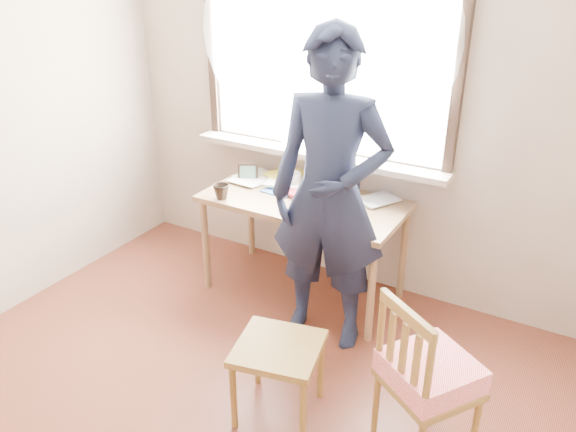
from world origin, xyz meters
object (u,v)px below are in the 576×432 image
Objects in this scene: laptop at (332,201)px; work_chair at (278,356)px; mug_white at (292,180)px; side_chair at (427,374)px; mug_dark at (221,192)px; desk at (304,209)px; person at (330,195)px.

work_chair is (0.22, -1.03, -0.40)m from laptop.
side_chair is at bearing -38.99° from mug_white.
side_chair is (0.71, 0.14, 0.09)m from work_chair.
mug_dark is 0.22× the size of work_chair.
desk reaches higher than work_chair.
desk is 1.49m from side_chair.
mug_white is 1.26× the size of mug_dark.
side_chair is at bearing -46.15° from person.
mug_dark is 0.84m from person.
person is (0.52, -0.48, 0.18)m from mug_white.
person is at bearing 97.06° from work_chair.
work_chair is at bearing -92.81° from person.
person reaches higher than laptop.
mug_white is 1.42m from work_chair.
side_chair is at bearing -22.24° from mug_dark.
side_chair reaches higher than mug_white.
desk is 2.71× the size of work_chair.
side_chair is (1.62, -0.66, -0.32)m from mug_dark.
work_chair is (0.91, -0.80, -0.40)m from mug_dark.
desk is 0.26m from laptop.
mug_dark is at bearing -150.62° from desk.
laptop is 0.38m from person.
desk is 4.40× the size of laptop.
desk is at bearing 112.44° from work_chair.
desk is 1.57× the size of side_chair.
mug_white is 0.07× the size of person.
side_chair reaches higher than work_chair.
side_chair is at bearing -43.88° from laptop.
desk is at bearing 125.90° from person.
mug_dark is 0.13× the size of side_chair.
work_chair is (0.61, -1.21, -0.41)m from mug_white.
side_chair is 1.11m from person.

